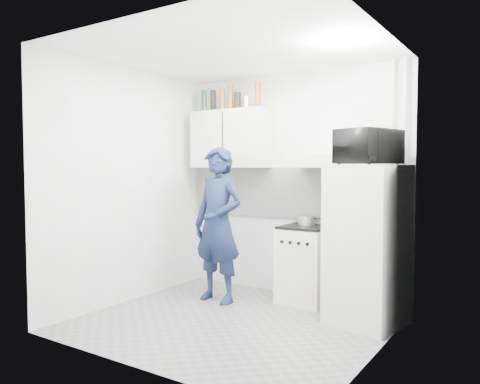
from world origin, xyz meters
The scene contains 24 objects.
floor centered at (0.00, 0.00, 0.00)m, with size 2.80×2.80×0.00m, color slate.
ceiling centered at (0.00, 0.00, 2.60)m, with size 2.80×2.80×0.00m, color white.
wall_back centered at (0.00, 1.25, 1.30)m, with size 2.80×2.80×0.00m, color white.
wall_left centered at (-1.40, 0.00, 1.30)m, with size 2.60×2.60×0.00m, color white.
wall_right centered at (1.40, 0.00, 1.30)m, with size 2.60×2.60×0.00m, color white.
person centered at (-0.54, 0.51, 0.86)m, with size 0.63×0.41×1.73m, color #141E3B.
stove centered at (0.30, 1.00, 0.41)m, with size 0.52×0.52×0.83m, color silver.
fridge centered at (1.10, 0.67, 0.76)m, with size 0.63×0.63×1.53m, color silver.
stove_top centered at (0.30, 1.00, 0.84)m, with size 0.50×0.50×0.03m, color black.
saucepan centered at (0.28, 1.06, 0.91)m, with size 0.18×0.18×0.10m, color silver.
microwave centered at (1.10, 0.67, 1.69)m, with size 0.41×0.60×0.33m, color black.
bottle_a centered at (-1.16, 1.07, 2.34)m, with size 0.07×0.07×0.28m, color #144C1E.
bottle_b centered at (-1.02, 1.07, 2.34)m, with size 0.07×0.07×0.27m, color black.
bottle_c centered at (-0.88, 1.07, 2.34)m, with size 0.07×0.07×0.28m, color brown.
bottle_d centered at (-0.75, 1.07, 2.35)m, with size 0.07×0.07×0.31m, color brown.
canister_a centered at (-0.65, 1.07, 2.31)m, with size 0.08×0.08×0.21m, color black.
canister_b centered at (-0.53, 1.07, 2.28)m, with size 0.08×0.08×0.15m, color silver.
bottle_e centered at (-0.36, 1.07, 2.35)m, with size 0.07×0.07×0.30m, color brown.
upper_cabinet centered at (-0.75, 1.07, 1.85)m, with size 1.00×0.35×0.70m, color silver.
range_hood centered at (0.45, 1.00, 1.57)m, with size 0.60×0.50×0.14m, color silver.
backsplash centered at (0.00, 1.24, 1.20)m, with size 2.74×0.03×0.60m, color white.
pipe_a centered at (1.30, 1.17, 1.30)m, with size 0.05×0.05×2.60m, color silver.
pipe_b centered at (1.18, 1.17, 1.30)m, with size 0.04×0.04×2.60m, color silver.
ceiling_spot_fixture centered at (1.00, 0.20, 2.57)m, with size 0.10×0.10×0.02m, color white.
Camera 1 is at (2.50, -3.70, 1.50)m, focal length 35.00 mm.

